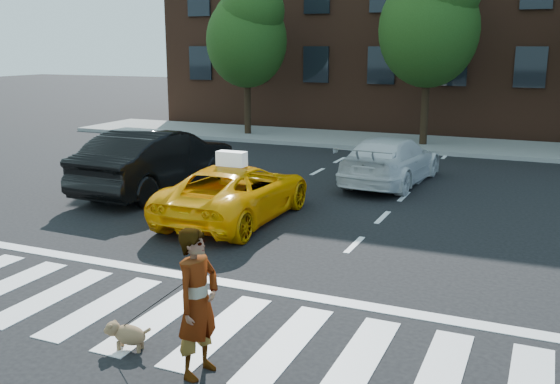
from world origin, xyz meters
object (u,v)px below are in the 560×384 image
object	(u,v)px
black_sedan	(157,160)
white_suv	(391,160)
dog	(126,334)
tree_left	(247,31)
taxi	(236,192)
woman	(198,303)
tree_mid	(430,17)

from	to	relation	value
black_sedan	white_suv	size ratio (longest dim) A/B	1.12
black_sedan	dog	xyz separation A→B (m)	(4.77, -7.71, -0.64)
tree_left	taxi	world-z (taller)	tree_left
taxi	white_suv	distance (m)	5.56
woman	tree_mid	bearing A→B (deg)	9.50
tree_mid	black_sedan	bearing A→B (deg)	-116.68
tree_left	white_suv	distance (m)	11.02
dog	woman	bearing A→B (deg)	-20.54
tree_left	white_suv	xyz separation A→B (m)	(7.85, -6.76, -3.77)
tree_mid	dog	distance (m)	18.54
tree_left	tree_mid	xyz separation A→B (m)	(7.50, -0.00, 0.41)
tree_mid	dog	xyz separation A→B (m)	(-0.37, -17.95, -4.64)
white_suv	dog	xyz separation A→B (m)	(-0.72, -11.18, -0.45)
tree_mid	dog	bearing A→B (deg)	-91.19
tree_mid	taxi	world-z (taller)	tree_mid
taxi	white_suv	bearing A→B (deg)	-114.01
white_suv	woman	bearing A→B (deg)	97.19
tree_left	tree_mid	world-z (taller)	tree_mid
tree_mid	black_sedan	size ratio (longest dim) A/B	1.37
tree_left	woman	size ratio (longest dim) A/B	3.59
black_sedan	woman	bearing A→B (deg)	129.21
white_suv	dog	distance (m)	11.22
taxi	woman	size ratio (longest dim) A/B	2.50
tree_mid	white_suv	size ratio (longest dim) A/B	1.54
taxi	woman	distance (m)	6.84
tree_left	dog	size ratio (longest dim) A/B	10.10
tree_mid	woman	bearing A→B (deg)	-87.44
tree_mid	black_sedan	world-z (taller)	tree_mid
taxi	black_sedan	world-z (taller)	black_sedan
black_sedan	woman	distance (m)	9.86
tree_left	black_sedan	size ratio (longest dim) A/B	1.26
tree_left	taxi	size ratio (longest dim) A/B	1.43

